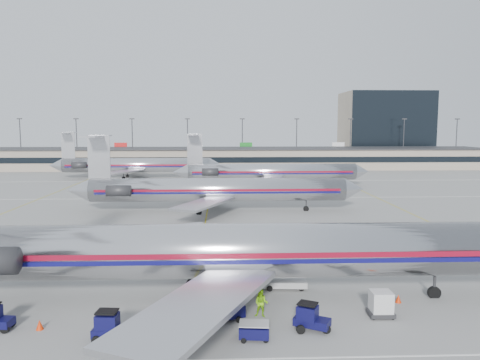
{
  "coord_description": "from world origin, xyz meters",
  "views": [
    {
      "loc": [
        2.26,
        -42.45,
        12.81
      ],
      "look_at": [
        5.03,
        29.16,
        4.5
      ],
      "focal_mm": 35.0,
      "sensor_mm": 36.0,
      "label": 1
    }
  ],
  "objects_px": {
    "jet_second_row": "(212,189)",
    "tug_center": "(110,327)",
    "belt_loader": "(286,282)",
    "uld_container": "(381,304)",
    "jet_foreground": "(219,250)"
  },
  "relations": [
    {
      "from": "jet_second_row",
      "to": "belt_loader",
      "type": "bearing_deg",
      "value": -79.15
    },
    {
      "from": "jet_second_row",
      "to": "uld_container",
      "type": "distance_m",
      "value": 41.3
    },
    {
      "from": "jet_second_row",
      "to": "tug_center",
      "type": "bearing_deg",
      "value": -97.02
    },
    {
      "from": "jet_second_row",
      "to": "uld_container",
      "type": "relative_size",
      "value": 25.42
    },
    {
      "from": "belt_loader",
      "to": "tug_center",
      "type": "bearing_deg",
      "value": -140.48
    },
    {
      "from": "uld_container",
      "to": "belt_loader",
      "type": "distance_m",
      "value": 7.99
    },
    {
      "from": "jet_foreground",
      "to": "jet_second_row",
      "type": "relative_size",
      "value": 1.13
    },
    {
      "from": "jet_foreground",
      "to": "jet_second_row",
      "type": "bearing_deg",
      "value": 91.97
    },
    {
      "from": "jet_second_row",
      "to": "belt_loader",
      "type": "height_order",
      "value": "jet_second_row"
    },
    {
      "from": "uld_container",
      "to": "belt_loader",
      "type": "relative_size",
      "value": 0.43
    },
    {
      "from": "jet_foreground",
      "to": "belt_loader",
      "type": "bearing_deg",
      "value": 23.95
    },
    {
      "from": "jet_second_row",
      "to": "tug_center",
      "type": "height_order",
      "value": "jet_second_row"
    },
    {
      "from": "jet_foreground",
      "to": "belt_loader",
      "type": "xyz_separation_m",
      "value": [
        5.23,
        2.32,
        -3.24
      ]
    },
    {
      "from": "jet_second_row",
      "to": "tug_center",
      "type": "relative_size",
      "value": 18.33
    },
    {
      "from": "belt_loader",
      "to": "uld_container",
      "type": "bearing_deg",
      "value": -41.39
    }
  ]
}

